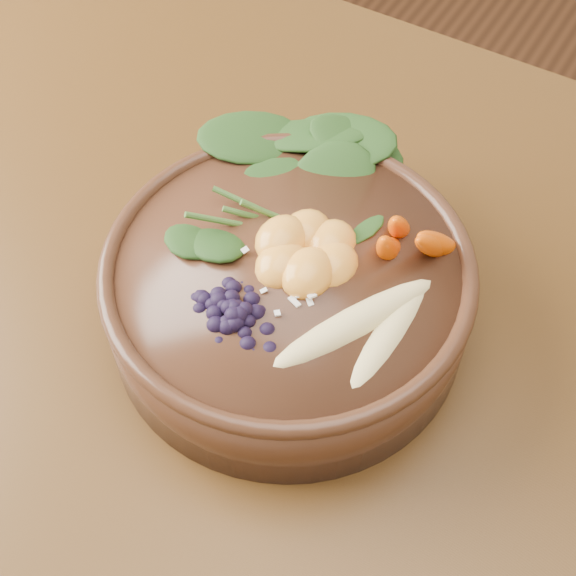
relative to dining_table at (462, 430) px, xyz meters
name	(u,v)px	position (x,y,z in m)	size (l,w,h in m)	color
dining_table	(462,430)	(0.00, 0.00, 0.00)	(1.60, 0.90, 0.75)	#331C0C
stoneware_bowl	(288,295)	(-0.18, -0.03, 0.14)	(0.33, 0.33, 0.09)	#482A1B
kale_heap	(303,175)	(-0.21, 0.05, 0.21)	(0.21, 0.19, 0.05)	#234618
carrot_cluster	(413,213)	(-0.10, 0.04, 0.23)	(0.07, 0.07, 0.09)	#EB5200
banana_halves	(374,316)	(-0.09, -0.05, 0.20)	(0.10, 0.17, 0.03)	#E0CC84
mandarin_cluster	(307,240)	(-0.17, -0.01, 0.20)	(0.09, 0.10, 0.04)	orange
blueberry_pile	(230,295)	(-0.20, -0.10, 0.20)	(0.15, 0.11, 0.04)	black
coconut_flakes	(271,277)	(-0.18, -0.05, 0.18)	(0.10, 0.08, 0.01)	white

